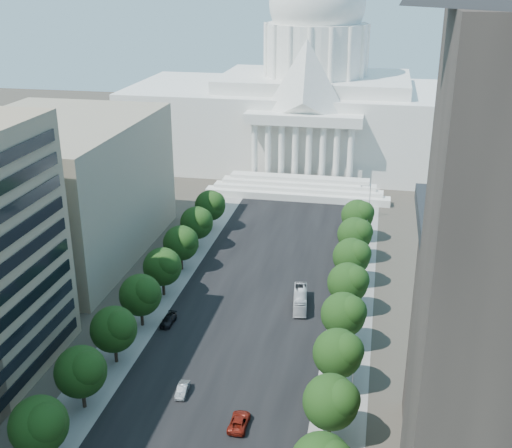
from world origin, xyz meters
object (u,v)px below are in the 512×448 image
Objects in this scene: car_silver at (183,390)px; city_bus at (300,299)px; car_red at (239,422)px; car_dark_b at (168,320)px.

car_silver is 33.74m from city_bus.
car_silver is 11.56m from car_red.
car_dark_b is at bearing 110.17° from car_silver.
car_red is 1.11× the size of car_dark_b.
car_dark_b is (-18.82, 25.17, -0.04)m from car_red.
city_bus is at bearing 61.59° from car_silver.
car_dark_b is at bearing -160.22° from city_bus.
car_red is (10.07, -5.66, 0.05)m from car_silver.
car_red is at bearing -102.58° from city_bus.
city_bus reaches higher than car_silver.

